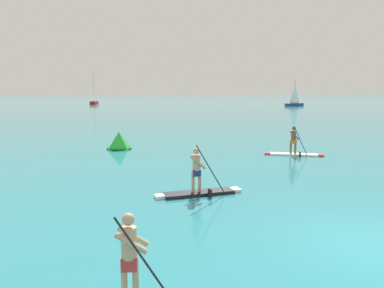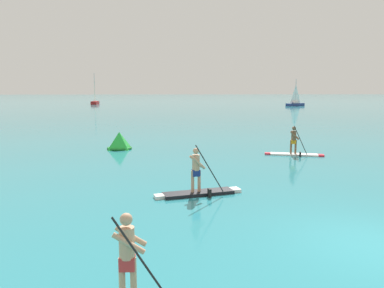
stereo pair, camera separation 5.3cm
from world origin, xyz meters
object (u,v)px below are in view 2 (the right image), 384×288
(paddleboarder_near_left, at_px, (134,288))
(paddleboarder_far_right, at_px, (294,149))
(paddleboarder_mid_center, at_px, (198,185))
(sailboat_left_horizon, at_px, (95,100))
(race_marker_buoy, at_px, (119,142))
(sailboat_right_horizon, at_px, (295,103))

(paddleboarder_near_left, height_order, paddleboarder_far_right, paddleboarder_near_left)
(paddleboarder_near_left, bearing_deg, paddleboarder_mid_center, 77.65)
(paddleboarder_far_right, xyz_separation_m, sailboat_left_horizon, (-24.67, 68.16, 0.52))
(paddleboarder_near_left, distance_m, race_marker_buoy, 16.99)
(paddleboarder_far_right, xyz_separation_m, race_marker_buoy, (-9.93, 2.64, 0.09))
(race_marker_buoy, distance_m, sailboat_right_horizon, 62.24)
(paddleboarder_mid_center, xyz_separation_m, race_marker_buoy, (-4.11, 10.12, 0.12))
(paddleboarder_far_right, bearing_deg, sailboat_left_horizon, 124.85)
(paddleboarder_far_right, relative_size, race_marker_buoy, 1.79)
(paddleboarder_near_left, xyz_separation_m, sailboat_right_horizon, (26.43, 71.86, 0.35))
(race_marker_buoy, bearing_deg, paddleboarder_near_left, -81.25)
(race_marker_buoy, xyz_separation_m, sailboat_right_horizon, (29.01, 55.07, 0.25))
(race_marker_buoy, relative_size, sailboat_right_horizon, 0.32)
(paddleboarder_mid_center, distance_m, race_marker_buoy, 10.93)
(paddleboarder_far_right, bearing_deg, paddleboarder_mid_center, -112.91)
(paddleboarder_near_left, relative_size, paddleboarder_mid_center, 1.11)
(paddleboarder_far_right, distance_m, sailboat_right_horizon, 60.78)
(paddleboarder_mid_center, xyz_separation_m, sailboat_right_horizon, (24.90, 65.19, 0.36))
(paddleboarder_mid_center, bearing_deg, race_marker_buoy, 97.10)
(paddleboarder_far_right, height_order, race_marker_buoy, paddleboarder_far_right)
(sailboat_left_horizon, bearing_deg, paddleboarder_mid_center, 11.93)
(paddleboarder_near_left, xyz_separation_m, sailboat_left_horizon, (-17.32, 82.31, 0.53))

